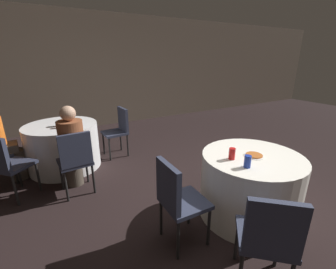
# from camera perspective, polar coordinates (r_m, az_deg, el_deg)

# --- Properties ---
(ground_plane) EXTENTS (16.00, 16.00, 0.00)m
(ground_plane) POSITION_cam_1_polar(r_m,az_deg,el_deg) (2.92, 14.89, -18.38)
(ground_plane) COLOR black
(wall_back) EXTENTS (16.00, 0.06, 2.80)m
(wall_back) POSITION_cam_1_polar(r_m,az_deg,el_deg) (6.26, -13.94, 15.29)
(wall_back) COLOR #7A6B5B
(wall_back) RESTS_ON ground_plane
(table_near) EXTENTS (1.09, 1.09, 0.74)m
(table_near) POSITION_cam_1_polar(r_m,az_deg,el_deg) (2.77, 19.92, -12.09)
(table_near) COLOR white
(table_near) RESTS_ON ground_plane
(table_far) EXTENTS (1.11, 1.11, 0.74)m
(table_far) POSITION_cam_1_polar(r_m,az_deg,el_deg) (4.06, -24.98, -2.70)
(table_far) COLOR white
(table_far) RESTS_ON ground_plane
(chair_near_southwest) EXTENTS (0.56, 0.56, 0.88)m
(chair_near_southwest) POSITION_cam_1_polar(r_m,az_deg,el_deg) (1.90, 24.15, -22.41)
(chair_near_southwest) COLOR #2D3347
(chair_near_southwest) RESTS_ON ground_plane
(chair_near_west) EXTENTS (0.41, 0.41, 0.88)m
(chair_near_west) POSITION_cam_1_polar(r_m,az_deg,el_deg) (2.14, 2.20, -15.41)
(chair_near_west) COLOR #2D3347
(chair_near_west) RESTS_ON ground_plane
(chair_far_south) EXTENTS (0.43, 0.43, 0.88)m
(chair_far_south) POSITION_cam_1_polar(r_m,az_deg,el_deg) (3.10, -22.43, -5.46)
(chair_far_south) COLOR #2D3347
(chair_far_south) RESTS_ON ground_plane
(chair_far_southwest) EXTENTS (0.57, 0.57, 0.88)m
(chair_far_southwest) POSITION_cam_1_polar(r_m,az_deg,el_deg) (3.42, -36.05, -5.60)
(chair_far_southwest) COLOR #2D3347
(chair_far_southwest) RESTS_ON ground_plane
(chair_far_east) EXTENTS (0.43, 0.42, 0.88)m
(chair_far_east) POSITION_cam_1_polar(r_m,az_deg,el_deg) (4.21, -12.36, 1.86)
(chair_far_east) COLOR #2D3347
(chair_far_east) RESTS_ON ground_plane
(person_orange_shirt) EXTENTS (0.49, 0.32, 1.16)m
(person_orange_shirt) POSITION_cam_1_polar(r_m,az_deg,el_deg) (3.96, -36.69, -2.05)
(person_orange_shirt) COLOR #4C4238
(person_orange_shirt) RESTS_ON ground_plane
(person_floral_shirt) EXTENTS (0.32, 0.49, 1.19)m
(person_floral_shirt) POSITION_cam_1_polar(r_m,az_deg,el_deg) (3.23, -23.16, -3.50)
(person_floral_shirt) COLOR #4C4238
(person_floral_shirt) RESTS_ON ground_plane
(pizza_plate_near) EXTENTS (0.22, 0.22, 0.02)m
(pizza_plate_near) POSITION_cam_1_polar(r_m,az_deg,el_deg) (2.60, 21.02, -4.96)
(pizza_plate_near) COLOR white
(pizza_plate_near) RESTS_ON table_near
(soda_can_blue) EXTENTS (0.07, 0.07, 0.12)m
(soda_can_blue) POSITION_cam_1_polar(r_m,az_deg,el_deg) (2.30, 19.54, -6.47)
(soda_can_blue) COLOR #1E38A5
(soda_can_blue) RESTS_ON table_near
(soda_can_red) EXTENTS (0.07, 0.07, 0.12)m
(soda_can_red) POSITION_cam_1_polar(r_m,az_deg,el_deg) (2.43, 15.93, -4.73)
(soda_can_red) COLOR red
(soda_can_red) RESTS_ON table_near
(bottle_far) EXTENTS (0.09, 0.09, 0.26)m
(bottle_far) POSITION_cam_1_polar(r_m,az_deg,el_deg) (3.82, -23.72, 4.06)
(bottle_far) COLOR white
(bottle_far) RESTS_ON table_far
(cup_far) EXTENTS (0.07, 0.07, 0.10)m
(cup_far) POSITION_cam_1_polar(r_m,az_deg,el_deg) (3.74, -25.67, 2.26)
(cup_far) COLOR red
(cup_far) RESTS_ON table_far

